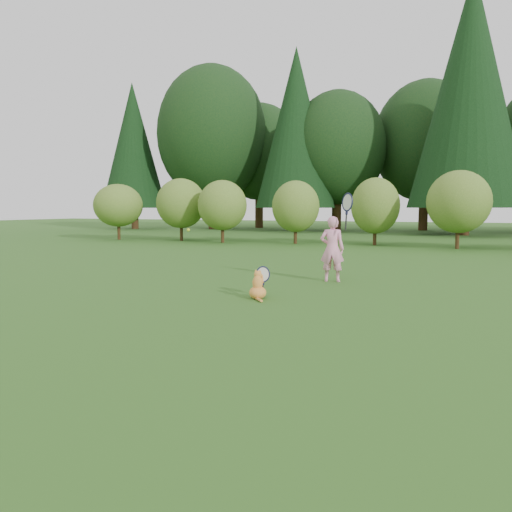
% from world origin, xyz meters
% --- Properties ---
extents(ground, '(100.00, 100.00, 0.00)m').
position_xyz_m(ground, '(0.00, 0.00, 0.00)').
color(ground, '#255919').
rests_on(ground, ground).
extents(shrub_row, '(28.00, 3.00, 2.80)m').
position_xyz_m(shrub_row, '(0.00, 13.00, 1.40)').
color(shrub_row, '#476B21').
rests_on(shrub_row, ground).
extents(woodland_backdrop, '(48.00, 10.00, 15.00)m').
position_xyz_m(woodland_backdrop, '(0.00, 23.00, 7.50)').
color(woodland_backdrop, black).
rests_on(woodland_backdrop, ground).
extents(child, '(0.74, 0.48, 1.97)m').
position_xyz_m(child, '(0.85, 3.17, 0.69)').
color(child, '#FD97BF').
rests_on(child, ground).
extents(cat, '(0.42, 0.67, 0.65)m').
position_xyz_m(cat, '(0.22, 0.84, 0.25)').
color(cat, orange).
rests_on(cat, ground).
extents(tennis_ball, '(0.06, 0.06, 0.06)m').
position_xyz_m(tennis_ball, '(-1.34, 1.28, 1.08)').
color(tennis_ball, '#BDD118').
rests_on(tennis_ball, ground).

